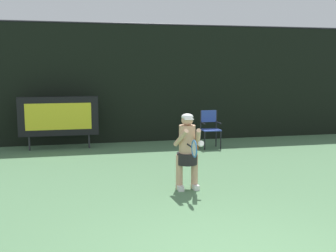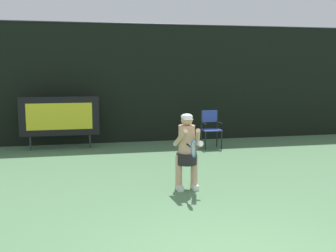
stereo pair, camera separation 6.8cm
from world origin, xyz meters
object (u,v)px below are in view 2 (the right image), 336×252
object	(u,v)px
umpire_chair	(211,127)
tennis_player	(187,149)
scoreboard	(60,116)
water_bottle	(198,145)
tennis_racket	(193,149)

from	to	relation	value
umpire_chair	tennis_player	xyz separation A→B (m)	(-1.71, -3.78, 0.16)
scoreboard	tennis_player	xyz separation A→B (m)	(2.54, -4.50, -0.16)
water_bottle	tennis_player	bearing A→B (deg)	-109.51
scoreboard	tennis_player	size ratio (longest dim) A/B	1.52
umpire_chair	tennis_player	size ratio (longest dim) A/B	0.75
umpire_chair	tennis_player	bearing A→B (deg)	-114.27
scoreboard	water_bottle	size ratio (longest dim) A/B	8.30
tennis_racket	water_bottle	bearing A→B (deg)	66.02
water_bottle	tennis_player	size ratio (longest dim) A/B	0.18
scoreboard	umpire_chair	bearing A→B (deg)	-9.61
tennis_player	scoreboard	bearing A→B (deg)	119.39
umpire_chair	water_bottle	size ratio (longest dim) A/B	4.08
umpire_chair	tennis_racket	bearing A→B (deg)	-111.82
scoreboard	tennis_racket	world-z (taller)	scoreboard
umpire_chair	tennis_racket	size ratio (longest dim) A/B	1.79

